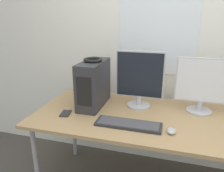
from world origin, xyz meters
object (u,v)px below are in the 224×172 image
object	(u,v)px
headphones	(93,60)
keyboard	(128,124)
monitor_main	(140,79)
cell_phone	(66,113)
monitor_right_near	(202,85)
pc_tower	(94,84)
mouse	(172,131)

from	to	relation	value
headphones	keyboard	world-z (taller)	headphones
monitor_main	cell_phone	world-z (taller)	monitor_main
monitor_right_near	cell_phone	size ratio (longest dim) A/B	3.41
pc_tower	monitor_right_near	world-z (taller)	monitor_right_near
cell_phone	headphones	bearing A→B (deg)	46.07
headphones	mouse	world-z (taller)	headphones
headphones	keyboard	xyz separation A→B (m)	(0.38, -0.30, -0.41)
monitor_right_near	keyboard	bearing A→B (deg)	-142.42
pc_tower	mouse	distance (m)	0.79
pc_tower	mouse	xyz separation A→B (m)	(0.70, -0.32, -0.19)
keyboard	mouse	size ratio (longest dim) A/B	5.86
keyboard	mouse	bearing A→B (deg)	-4.26
pc_tower	mouse	world-z (taller)	pc_tower
monitor_right_near	keyboard	size ratio (longest dim) A/B	0.94
keyboard	mouse	world-z (taller)	mouse
headphones	monitor_right_near	size ratio (longest dim) A/B	0.35
monitor_main	pc_tower	bearing A→B (deg)	-168.08
pc_tower	monitor_main	world-z (taller)	monitor_main
headphones	pc_tower	bearing A→B (deg)	-90.00
keyboard	cell_phone	bearing A→B (deg)	174.55
monitor_main	keyboard	distance (m)	0.46
keyboard	cell_phone	size ratio (longest dim) A/B	3.63
pc_tower	keyboard	bearing A→B (deg)	-38.05
mouse	monitor_main	bearing A→B (deg)	126.43
headphones	keyboard	bearing A→B (deg)	-38.13
keyboard	monitor_main	bearing A→B (deg)	87.97
monitor_main	mouse	bearing A→B (deg)	-53.57
headphones	cell_phone	xyz separation A→B (m)	(-0.16, -0.25, -0.41)
monitor_right_near	cell_phone	bearing A→B (deg)	-161.70
mouse	cell_phone	size ratio (longest dim) A/B	0.62
pc_tower	headphones	distance (m)	0.22
headphones	monitor_main	size ratio (longest dim) A/B	0.33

